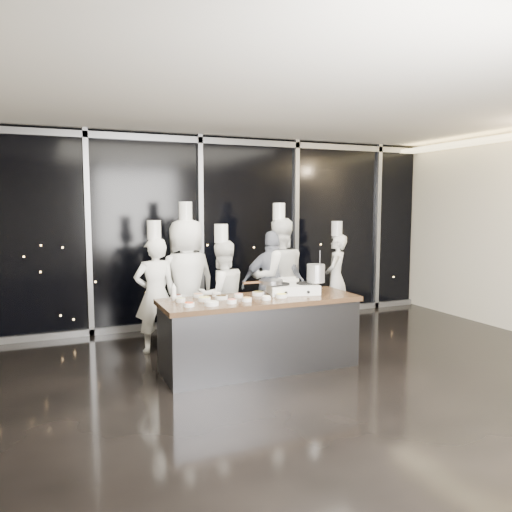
{
  "coord_description": "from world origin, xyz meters",
  "views": [
    {
      "loc": [
        -2.42,
        -4.67,
        2.06
      ],
      "look_at": [
        0.08,
        1.2,
        1.39
      ],
      "focal_mm": 35.0,
      "sensor_mm": 36.0,
      "label": 1
    }
  ],
  "objects": [
    {
      "name": "chef_far_left",
      "position": [
        -1.04,
        2.12,
        0.82
      ],
      "size": [
        0.59,
        0.39,
        1.83
      ],
      "rotation": [
        0.0,
        0.0,
        3.15
      ],
      "color": "white",
      "rests_on": "ground"
    },
    {
      "name": "stock_pot",
      "position": [
        0.81,
        0.93,
        1.16
      ],
      "size": [
        0.28,
        0.28,
        0.23
      ],
      "primitive_type": "cylinder",
      "rotation": [
        0.0,
        0.0,
        -0.21
      ],
      "color": "#ACACAE",
      "rests_on": "stove"
    },
    {
      "name": "frying_pan",
      "position": [
        0.21,
        1.04,
        1.07
      ],
      "size": [
        0.55,
        0.36,
        0.05
      ],
      "rotation": [
        0.0,
        0.0,
        -0.21
      ],
      "color": "slate",
      "rests_on": "stove"
    },
    {
      "name": "chef_side",
      "position": [
        2.26,
        2.74,
        0.79
      ],
      "size": [
        0.65,
        0.65,
        1.76
      ],
      "rotation": [
        0.0,
        0.0,
        3.92
      ],
      "color": "white",
      "rests_on": "ground"
    },
    {
      "name": "chef_center",
      "position": [
        -0.17,
        1.86,
        0.79
      ],
      "size": [
        0.81,
        0.66,
        1.78
      ],
      "rotation": [
        0.0,
        0.0,
        3.25
      ],
      "color": "white",
      "rests_on": "ground"
    },
    {
      "name": "prep_bowls",
      "position": [
        -0.46,
        0.94,
        0.93
      ],
      "size": [
        1.35,
        0.72,
        0.05
      ],
      "color": "silver",
      "rests_on": "demo_counter"
    },
    {
      "name": "stove",
      "position": [
        0.51,
        1.0,
        0.96
      ],
      "size": [
        0.7,
        0.51,
        0.14
      ],
      "rotation": [
        0.0,
        0.0,
        -0.21
      ],
      "color": "silver",
      "rests_on": "demo_counter"
    },
    {
      "name": "squeeze_bottle",
      "position": [
        -1.02,
        1.15,
        1.0
      ],
      "size": [
        0.06,
        0.06,
        0.21
      ],
      "color": "white",
      "rests_on": "demo_counter"
    },
    {
      "name": "ground",
      "position": [
        0.0,
        0.0,
        0.0
      ],
      "size": [
        9.0,
        9.0,
        0.0
      ],
      "primitive_type": "plane",
      "color": "black",
      "rests_on": "ground"
    },
    {
      "name": "guest",
      "position": [
        0.77,
        2.15,
        0.83
      ],
      "size": [
        1.05,
        0.71,
        1.65
      ],
      "rotation": [
        0.0,
        0.0,
        2.79
      ],
      "color": "#16213C",
      "rests_on": "ground"
    },
    {
      "name": "window_wall",
      "position": [
        0.0,
        3.43,
        1.6
      ],
      "size": [
        8.9,
        0.11,
        3.2
      ],
      "color": "black",
      "rests_on": "ground"
    },
    {
      "name": "demo_counter",
      "position": [
        0.0,
        0.9,
        0.45
      ],
      "size": [
        2.46,
        0.86,
        0.9
      ],
      "color": "#343439",
      "rests_on": "ground"
    },
    {
      "name": "chef_left",
      "position": [
        -0.56,
        2.28,
        0.94
      ],
      "size": [
        1.01,
        0.77,
        2.09
      ],
      "rotation": [
        0.0,
        0.0,
        3.35
      ],
      "color": "white",
      "rests_on": "ground"
    },
    {
      "name": "room_shell",
      "position": [
        0.18,
        0.0,
        2.25
      ],
      "size": [
        9.02,
        7.02,
        3.21
      ],
      "color": "beige",
      "rests_on": "ground"
    },
    {
      "name": "chef_right",
      "position": [
        0.89,
        2.23,
        0.93
      ],
      "size": [
        0.97,
        0.8,
        2.07
      ],
      "rotation": [
        0.0,
        0.0,
        3.02
      ],
      "color": "white",
      "rests_on": "ground"
    }
  ]
}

